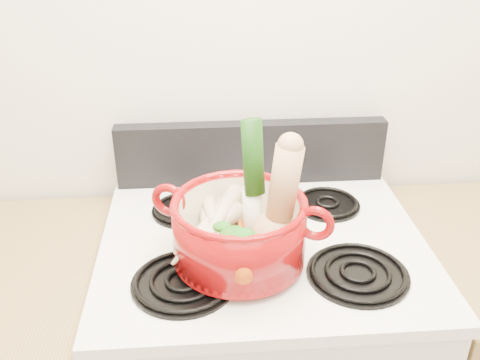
{
  "coord_description": "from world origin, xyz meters",
  "views": [
    {
      "loc": [
        -0.14,
        0.33,
        1.68
      ],
      "look_at": [
        -0.06,
        1.28,
        1.17
      ],
      "focal_mm": 40.0,
      "sensor_mm": 36.0,
      "label": 1
    }
  ],
  "objects": [
    {
      "name": "burner_back_right",
      "position": [
        0.19,
        1.54,
        0.96
      ],
      "size": [
        0.17,
        0.17,
        0.02
      ],
      "primitive_type": "cylinder",
      "color": "black",
      "rests_on": "cooktop"
    },
    {
      "name": "parsnip_0",
      "position": [
        -0.13,
        1.33,
        1.02
      ],
      "size": [
        0.06,
        0.25,
        0.07
      ],
      "primitive_type": "cone",
      "rotation": [
        1.66,
        0.0,
        -0.04
      ],
      "color": "beige",
      "rests_on": "dutch_oven"
    },
    {
      "name": "parsnip_1",
      "position": [
        -0.16,
        1.32,
        1.03
      ],
      "size": [
        0.15,
        0.19,
        0.06
      ],
      "primitive_type": "cone",
      "rotation": [
        1.66,
        0.0,
        -0.59
      ],
      "color": "beige",
      "rests_on": "dutch_oven"
    },
    {
      "name": "burner_back_left",
      "position": [
        -0.19,
        1.54,
        0.96
      ],
      "size": [
        0.17,
        0.17,
        0.02
      ],
      "primitive_type": "cylinder",
      "color": "black",
      "rests_on": "cooktop"
    },
    {
      "name": "parsnip_2",
      "position": [
        -0.11,
        1.37,
        1.03
      ],
      "size": [
        0.08,
        0.18,
        0.05
      ],
      "primitive_type": "cone",
      "rotation": [
        1.66,
        0.0,
        -0.27
      ],
      "color": "beige",
      "rests_on": "dutch_oven"
    },
    {
      "name": "squash",
      "position": [
        0.01,
        1.29,
        1.12
      ],
      "size": [
        0.16,
        0.14,
        0.26
      ],
      "primitive_type": null,
      "rotation": [
        0.0,
        0.1,
        -0.31
      ],
      "color": "tan",
      "rests_on": "dutch_oven"
    },
    {
      "name": "pot_handle_left",
      "position": [
        -0.22,
        1.36,
        1.09
      ],
      "size": [
        0.08,
        0.05,
        0.08
      ],
      "primitive_type": "torus",
      "rotation": [
        1.57,
        0.0,
        -0.38
      ],
      "color": "maroon",
      "rests_on": "dutch_oven"
    },
    {
      "name": "ginger",
      "position": [
        -0.05,
        1.4,
        1.02
      ],
      "size": [
        0.09,
        0.08,
        0.04
      ],
      "primitive_type": "ellipsoid",
      "rotation": [
        0.0,
        0.0,
        -0.36
      ],
      "color": "#D9B585",
      "rests_on": "dutch_oven"
    },
    {
      "name": "pot_handle_right",
      "position": [
        0.09,
        1.24,
        1.09
      ],
      "size": [
        0.08,
        0.05,
        0.08
      ],
      "primitive_type": "torus",
      "rotation": [
        1.57,
        0.0,
        -0.38
      ],
      "color": "maroon",
      "rests_on": "dutch_oven"
    },
    {
      "name": "burner_front_right",
      "position": [
        0.19,
        1.24,
        0.96
      ],
      "size": [
        0.22,
        0.22,
        0.02
      ],
      "primitive_type": "cylinder",
      "color": "black",
      "rests_on": "cooktop"
    },
    {
      "name": "carrot_0",
      "position": [
        -0.06,
        1.27,
        1.02
      ],
      "size": [
        0.07,
        0.17,
        0.05
      ],
      "primitive_type": "cone",
      "rotation": [
        1.66,
        0.0,
        -0.21
      ],
      "color": "#DC550B",
      "rests_on": "dutch_oven"
    },
    {
      "name": "carrot_3",
      "position": [
        -0.08,
        1.24,
        1.03
      ],
      "size": [
        0.06,
        0.13,
        0.04
      ],
      "primitive_type": "cone",
      "rotation": [
        1.66,
        0.0,
        -0.28
      ],
      "color": "#B85409",
      "rests_on": "dutch_oven"
    },
    {
      "name": "cooktop",
      "position": [
        0.0,
        1.4,
        0.93
      ],
      "size": [
        0.78,
        0.67,
        0.03
      ],
      "primitive_type": "cube",
      "color": "white",
      "rests_on": "stove_body"
    },
    {
      "name": "carrot_2",
      "position": [
        -0.06,
        1.25,
        1.03
      ],
      "size": [
        0.04,
        0.19,
        0.05
      ],
      "primitive_type": "cone",
      "rotation": [
        1.66,
        0.0,
        -0.04
      ],
      "color": "red",
      "rests_on": "dutch_oven"
    },
    {
      "name": "parsnip_3",
      "position": [
        -0.13,
        1.32,
        1.04
      ],
      "size": [
        0.18,
        0.16,
        0.06
      ],
      "primitive_type": "cone",
      "rotation": [
        1.66,
        0.0,
        -0.88
      ],
      "color": "beige",
      "rests_on": "dutch_oven"
    },
    {
      "name": "dutch_oven",
      "position": [
        -0.06,
        1.3,
        1.04
      ],
      "size": [
        0.38,
        0.38,
        0.14
      ],
      "primitive_type": "cylinder",
      "rotation": [
        0.0,
        0.0,
        -0.38
      ],
      "color": "maroon",
      "rests_on": "burner_front_left"
    },
    {
      "name": "control_backsplash",
      "position": [
        0.0,
        1.7,
        1.04
      ],
      "size": [
        0.76,
        0.05,
        0.18
      ],
      "primitive_type": "cube",
      "color": "black",
      "rests_on": "cooktop"
    },
    {
      "name": "burner_front_left",
      "position": [
        -0.19,
        1.24,
        0.96
      ],
      "size": [
        0.22,
        0.22,
        0.02
      ],
      "primitive_type": "cylinder",
      "color": "black",
      "rests_on": "cooktop"
    },
    {
      "name": "parsnip_4",
      "position": [
        -0.12,
        1.35,
        1.04
      ],
      "size": [
        0.06,
        0.21,
        0.06
      ],
      "primitive_type": "cone",
      "rotation": [
        1.66,
        0.0,
        0.11
      ],
      "color": "beige",
      "rests_on": "dutch_oven"
    },
    {
      "name": "wall_back",
      "position": [
        0.0,
        1.75,
        1.3
      ],
      "size": [
        3.5,
        0.02,
        2.6
      ],
      "primitive_type": "cube",
      "color": "white",
      "rests_on": "floor"
    },
    {
      "name": "carrot_1",
      "position": [
        -0.09,
        1.28,
        1.02
      ],
      "size": [
        0.06,
        0.14,
        0.04
      ],
      "primitive_type": "cone",
      "rotation": [
        1.66,
        0.0,
        -0.22
      ],
      "color": "#C95E0A",
      "rests_on": "dutch_oven"
    },
    {
      "name": "leek",
      "position": [
        -0.03,
        1.32,
        1.15
      ],
      "size": [
        0.07,
        0.1,
        0.3
      ],
      "primitive_type": "cylinder",
      "rotation": [
        -0.14,
        0.0,
        0.36
      ],
      "color": "silver",
      "rests_on": "dutch_oven"
    },
    {
      "name": "parsnip_5",
      "position": [
        -0.11,
        1.32,
        1.05
      ],
      "size": [
        0.14,
        0.23,
        0.06
      ],
      "primitive_type": "cone",
      "rotation": [
        1.66,
        0.0,
        -0.44
      ],
      "color": "beige",
      "rests_on": "dutch_oven"
    }
  ]
}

